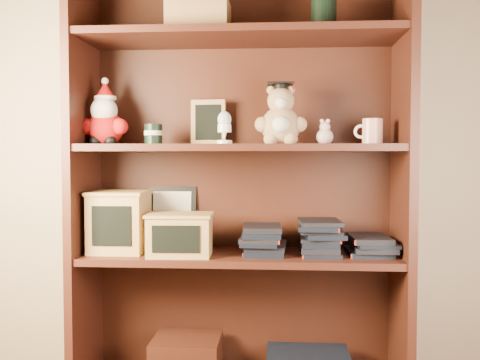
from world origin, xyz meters
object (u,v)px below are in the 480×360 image
Objects in this scene: grad_teddy_bear at (281,120)px; treats_box at (119,221)px; bookcase at (240,190)px; teacher_mug at (372,132)px.

grad_teddy_bear reaches higher than treats_box.
bookcase reaches higher than treats_box.
grad_teddy_bear is at bearing -178.78° from teacher_mug.
bookcase is 15.54× the size of teacher_mug.
treats_box is at bearing -173.43° from bookcase.
grad_teddy_bear is 0.70m from treats_box.
bookcase reaches higher than teacher_mug.
grad_teddy_bear is 0.33m from teacher_mug.
bookcase is at bearing 159.10° from grad_teddy_bear.
bookcase is at bearing 6.57° from treats_box.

